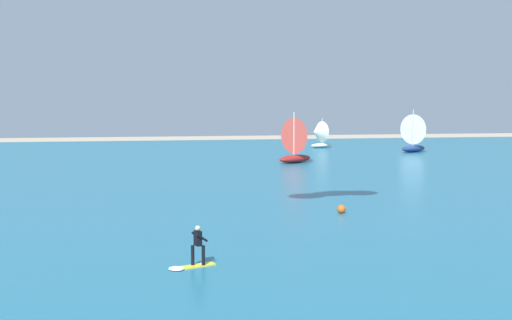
{
  "coord_description": "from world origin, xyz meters",
  "views": [
    {
      "loc": [
        -5.68,
        -6.94,
        6.76
      ],
      "look_at": [
        -1.17,
        19.17,
        4.18
      ],
      "focal_mm": 42.72,
      "sensor_mm": 36.0,
      "label": 1
    }
  ],
  "objects_px": {
    "sailboat_far_right": "(318,134)",
    "sailboat_leading": "(417,132)",
    "kitesurfer": "(194,252)",
    "sailboat_mid_right": "(299,139)",
    "marker_buoy": "(341,209)"
  },
  "relations": [
    {
      "from": "sailboat_far_right",
      "to": "sailboat_leading",
      "type": "xyz_separation_m",
      "value": [
        10.97,
        -8.5,
        0.59
      ]
    },
    {
      "from": "kitesurfer",
      "to": "sailboat_mid_right",
      "type": "height_order",
      "value": "sailboat_mid_right"
    },
    {
      "from": "sailboat_mid_right",
      "to": "marker_buoy",
      "type": "distance_m",
      "value": 30.28
    },
    {
      "from": "sailboat_leading",
      "to": "marker_buoy",
      "type": "height_order",
      "value": "sailboat_leading"
    },
    {
      "from": "sailboat_mid_right",
      "to": "sailboat_far_right",
      "type": "relative_size",
      "value": 1.29
    },
    {
      "from": "marker_buoy",
      "to": "kitesurfer",
      "type": "bearing_deg",
      "value": -132.7
    },
    {
      "from": "sailboat_far_right",
      "to": "sailboat_leading",
      "type": "bearing_deg",
      "value": -37.78
    },
    {
      "from": "sailboat_mid_right",
      "to": "sailboat_leading",
      "type": "xyz_separation_m",
      "value": [
        18.54,
        10.92,
        0.03
      ]
    },
    {
      "from": "sailboat_leading",
      "to": "sailboat_mid_right",
      "type": "bearing_deg",
      "value": -149.51
    },
    {
      "from": "kitesurfer",
      "to": "sailboat_far_right",
      "type": "xyz_separation_m",
      "value": [
        21.83,
        59.52,
        1.34
      ]
    },
    {
      "from": "sailboat_far_right",
      "to": "sailboat_leading",
      "type": "height_order",
      "value": "sailboat_leading"
    },
    {
      "from": "marker_buoy",
      "to": "sailboat_leading",
      "type": "bearing_deg",
      "value": 60.22
    },
    {
      "from": "sailboat_mid_right",
      "to": "marker_buoy",
      "type": "bearing_deg",
      "value": -99.1
    },
    {
      "from": "sailboat_far_right",
      "to": "marker_buoy",
      "type": "distance_m",
      "value": 50.79
    },
    {
      "from": "kitesurfer",
      "to": "sailboat_mid_right",
      "type": "distance_m",
      "value": 42.6
    }
  ]
}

